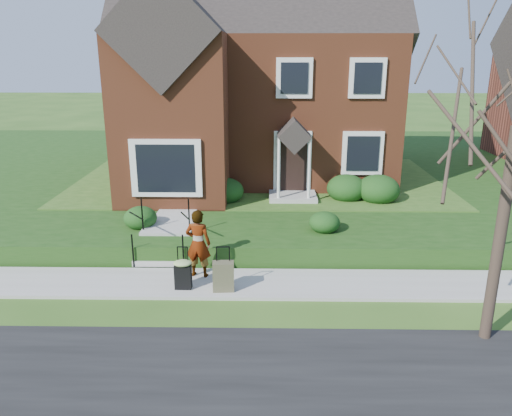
{
  "coord_description": "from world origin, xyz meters",
  "views": [
    {
      "loc": [
        0.23,
        -11.0,
        5.42
      ],
      "look_at": [
        0.01,
        2.0,
        1.34
      ],
      "focal_mm": 35.0,
      "sensor_mm": 36.0,
      "label": 1
    }
  ],
  "objects_px": {
    "front_steps": "(165,239)",
    "suitcase_olive": "(223,276)",
    "suitcase_black": "(183,273)",
    "woman": "(198,243)"
  },
  "relations": [
    {
      "from": "front_steps",
      "to": "suitcase_black",
      "type": "relative_size",
      "value": 1.95
    },
    {
      "from": "suitcase_black",
      "to": "suitcase_olive",
      "type": "distance_m",
      "value": 0.96
    },
    {
      "from": "front_steps",
      "to": "suitcase_olive",
      "type": "relative_size",
      "value": 1.89
    },
    {
      "from": "woman",
      "to": "front_steps",
      "type": "bearing_deg",
      "value": -43.53
    },
    {
      "from": "front_steps",
      "to": "suitcase_black",
      "type": "xyz_separation_m",
      "value": [
        0.83,
        -2.19,
        0.01
      ]
    },
    {
      "from": "front_steps",
      "to": "suitcase_olive",
      "type": "bearing_deg",
      "value": -51.88
    },
    {
      "from": "front_steps",
      "to": "woman",
      "type": "relative_size",
      "value": 1.17
    },
    {
      "from": "suitcase_black",
      "to": "suitcase_olive",
      "type": "bearing_deg",
      "value": -4.07
    },
    {
      "from": "suitcase_black",
      "to": "woman",
      "type": "bearing_deg",
      "value": 69.25
    },
    {
      "from": "front_steps",
      "to": "suitcase_olive",
      "type": "xyz_separation_m",
      "value": [
        1.79,
        -2.28,
        -0.04
      ]
    }
  ]
}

